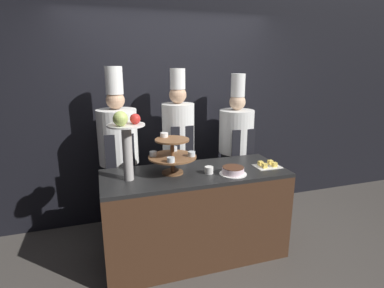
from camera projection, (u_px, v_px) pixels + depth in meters
ground_plane at (206, 275)px, 2.79m from camera, size 14.00×14.00×0.00m
wall_back at (170, 106)px, 3.66m from camera, size 10.00×0.06×2.80m
buffet_counter at (195, 214)px, 2.99m from camera, size 1.77×0.69×0.90m
tiered_stand at (172, 153)px, 2.79m from camera, size 0.45×0.45×0.37m
fruit_pedestal at (126, 135)px, 2.56m from camera, size 0.32×0.32×0.63m
cake_round at (233, 171)px, 2.80m from camera, size 0.26×0.26×0.07m
cup_white at (209, 170)px, 2.82m from camera, size 0.08×0.08×0.07m
cake_square_tray at (267, 165)px, 3.01m from camera, size 0.25×0.19×0.05m
chef_left at (119, 151)px, 3.21m from camera, size 0.42×0.42×1.88m
chef_center_left at (179, 144)px, 3.40m from camera, size 0.36×0.36×1.86m
chef_center_right at (236, 145)px, 3.63m from camera, size 0.41×0.41×1.80m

